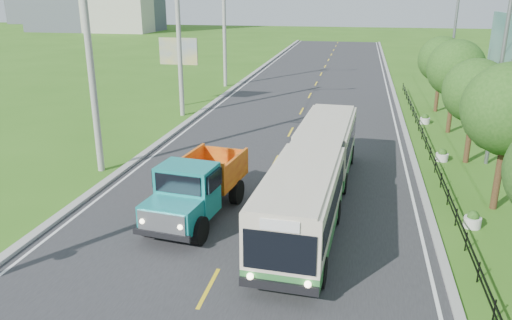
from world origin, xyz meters
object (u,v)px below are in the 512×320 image
(streetlight_mid, at_px, (497,69))
(billboard_left, at_px, (179,56))
(planter_mid, at_px, (442,156))
(dump_truck, at_px, (197,185))
(tree_fifth, at_px, (456,71))
(bus, at_px, (315,170))
(pole_near, at_px, (92,68))
(billboard_right, at_px, (503,48))
(tree_fourth, at_px, (476,94))
(planter_near, at_px, (473,220))
(pole_far, at_px, (225,31))
(planter_far, at_px, (425,119))
(tree_third, at_px, (509,113))
(streetlight_far, at_px, (451,42))
(tree_back, at_px, (442,62))
(pole_mid, at_px, (180,43))

(streetlight_mid, xyz_separation_m, billboard_left, (-20.14, 10.00, -1.04))
(planter_mid, bearing_deg, dump_truck, -138.52)
(tree_fifth, distance_m, dump_truck, 19.51)
(bus, bearing_deg, billboard_left, 127.52)
(tree_fifth, height_order, bus, tree_fifth)
(streetlight_mid, relative_size, bus, 0.63)
(pole_near, height_order, streetlight_mid, pole_near)
(billboard_right, bearing_deg, billboard_left, 169.60)
(tree_fourth, xyz_separation_m, planter_near, (-1.26, -8.14, -3.30))
(tree_fifth, height_order, streetlight_mid, streetlight_mid)
(pole_far, relative_size, planter_far, 14.93)
(streetlight_mid, height_order, dump_truck, streetlight_mid)
(tree_fifth, relative_size, billboard_left, 1.12)
(pole_near, distance_m, tree_fifth, 21.31)
(tree_fourth, distance_m, billboard_left, 21.72)
(tree_third, distance_m, tree_fifth, 12.00)
(billboard_right, bearing_deg, bus, -126.18)
(tree_fifth, distance_m, billboard_right, 2.87)
(pole_far, bearing_deg, billboard_right, -32.30)
(tree_fifth, xyz_separation_m, billboard_left, (-19.36, 3.86, 0.01))
(pole_near, xyz_separation_m, bus, (10.80, -2.34, -3.44))
(pole_near, height_order, tree_third, pole_near)
(pole_far, distance_m, dump_truck, 29.20)
(billboard_right, xyz_separation_m, bus, (-9.76, -13.34, -3.69))
(tree_fourth, distance_m, planter_far, 8.62)
(billboard_left, xyz_separation_m, dump_truck, (7.63, -19.25, -2.49))
(pole_near, xyz_separation_m, tree_fourth, (18.12, 5.14, -1.51))
(pole_far, bearing_deg, streetlight_far, -14.81)
(tree_third, relative_size, bus, 0.42)
(tree_fourth, relative_size, dump_truck, 0.90)
(tree_fourth, relative_size, planter_far, 8.06)
(streetlight_far, distance_m, planter_far, 7.84)
(streetlight_mid, height_order, planter_far, streetlight_mid)
(planter_near, bearing_deg, tree_fourth, 81.23)
(dump_truck, bearing_deg, streetlight_far, 68.45)
(pole_near, height_order, tree_fourth, pole_near)
(planter_far, bearing_deg, tree_fifth, -55.95)
(tree_back, xyz_separation_m, billboard_right, (2.44, -6.14, 1.69))
(tree_fifth, distance_m, streetlight_far, 7.97)
(tree_fourth, height_order, streetlight_mid, streetlight_mid)
(tree_back, distance_m, planter_far, 5.48)
(billboard_right, height_order, dump_truck, billboard_right)
(bus, bearing_deg, streetlight_far, 71.96)
(tree_back, bearing_deg, planter_far, -106.88)
(pole_near, relative_size, dump_truck, 1.66)
(pole_mid, distance_m, dump_truck, 17.86)
(pole_mid, distance_m, streetlight_far, 20.16)
(pole_near, relative_size, tree_back, 1.82)
(pole_mid, xyz_separation_m, planter_far, (16.86, 1.00, -4.81))
(streetlight_far, relative_size, planter_near, 13.54)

